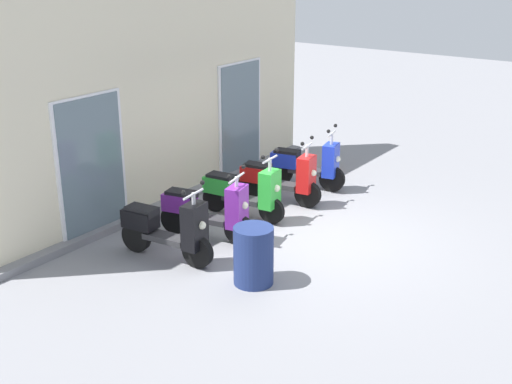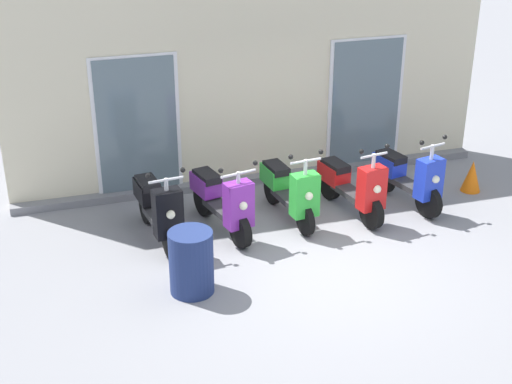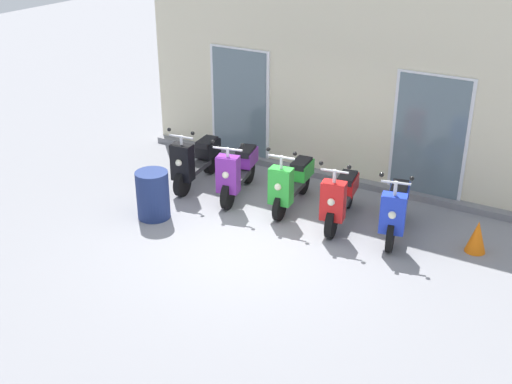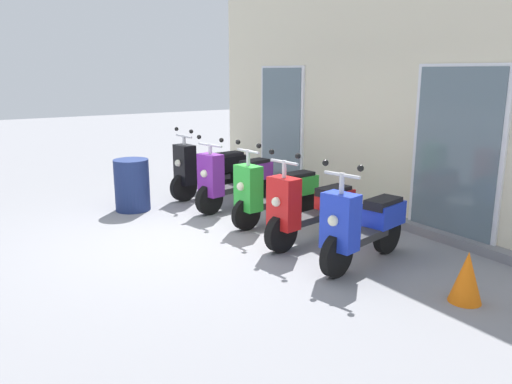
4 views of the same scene
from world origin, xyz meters
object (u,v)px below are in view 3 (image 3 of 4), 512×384
trash_bin (153,195)px  traffic_cone (477,237)px  scooter_blue (396,209)px  scooter_green (291,182)px  scooter_red (340,197)px  scooter_purple (238,171)px  scooter_black (196,161)px

trash_bin → traffic_cone: trash_bin is taller
scooter_blue → scooter_green: bearing=177.3°
scooter_red → scooter_blue: bearing=0.9°
scooter_purple → scooter_red: bearing=-0.8°
scooter_red → trash_bin: (-2.80, -1.42, -0.05)m
trash_bin → traffic_cone: 5.27m
scooter_green → traffic_cone: scooter_green is taller
scooter_blue → trash_bin: size_ratio=1.85×
scooter_purple → scooter_blue: (2.97, -0.01, -0.00)m
scooter_purple → scooter_red: scooter_red is taller
scooter_green → trash_bin: (-1.84, -1.52, -0.07)m
scooter_blue → trash_bin: scooter_blue is taller
scooter_green → scooter_red: scooter_red is taller
scooter_black → scooter_red: scooter_red is taller
scooter_red → trash_bin: size_ratio=1.94×
scooter_green → scooter_purple: bearing=-175.9°
scooter_purple → trash_bin: (-0.78, -1.45, -0.07)m
scooter_black → scooter_purple: scooter_black is taller
scooter_black → scooter_red: (2.95, -0.03, -0.03)m
scooter_green → scooter_blue: scooter_blue is taller
scooter_black → scooter_purple: bearing=-0.4°
traffic_cone → scooter_purple: bearing=-178.0°
traffic_cone → scooter_green: bearing=-178.7°
trash_bin → scooter_purple: bearing=61.6°
traffic_cone → trash_bin: bearing=-162.4°
scooter_red → trash_bin: scooter_red is taller
scooter_green → trash_bin: 2.39m
scooter_black → traffic_cone: 5.18m
scooter_purple → scooter_red: 2.02m
scooter_red → traffic_cone: size_ratio=3.11×
scooter_green → scooter_red: 0.97m
scooter_green → scooter_blue: 1.92m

